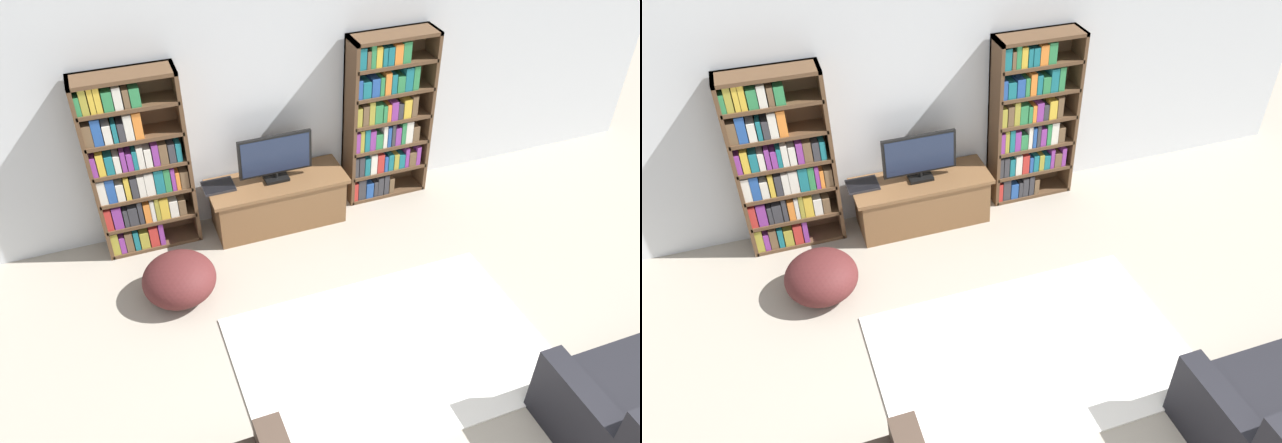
{
  "view_description": "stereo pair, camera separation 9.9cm",
  "coord_description": "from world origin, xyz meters",
  "views": [
    {
      "loc": [
        -1.52,
        -1.04,
        3.99
      ],
      "look_at": [
        -0.03,
        2.91,
        0.7
      ],
      "focal_mm": 35.0,
      "sensor_mm": 36.0,
      "label": 1
    },
    {
      "loc": [
        -1.43,
        -1.07,
        3.99
      ],
      "look_at": [
        -0.03,
        2.91,
        0.7
      ],
      "focal_mm": 35.0,
      "sensor_mm": 36.0,
      "label": 2
    }
  ],
  "objects": [
    {
      "name": "bookshelf_right",
      "position": [
        1.09,
        4.05,
        0.89
      ],
      "size": [
        0.89,
        0.3,
        1.8
      ],
      "color": "#513823",
      "rests_on": "ground_plane"
    },
    {
      "name": "beanbag_ottoman",
      "position": [
        -1.27,
        3.16,
        0.21
      ],
      "size": [
        0.65,
        0.65,
        0.42
      ],
      "primitive_type": "ellipsoid",
      "color": "#4C1E1E",
      "rests_on": "ground_plane"
    },
    {
      "name": "area_rug",
      "position": [
        0.21,
        1.91,
        0.01
      ],
      "size": [
        2.5,
        1.68,
        0.02
      ],
      "color": "white",
      "rests_on": "ground_plane"
    },
    {
      "name": "television",
      "position": [
        -0.11,
        3.92,
        0.78
      ],
      "size": [
        0.74,
        0.16,
        0.49
      ],
      "color": "black",
      "rests_on": "tv_stand"
    },
    {
      "name": "bookshelf_left",
      "position": [
        -1.41,
        4.04,
        0.88
      ],
      "size": [
        0.89,
        0.3,
        1.8
      ],
      "color": "#513823",
      "rests_on": "ground_plane"
    },
    {
      "name": "laptop",
      "position": [
        -0.69,
        3.99,
        0.53
      ],
      "size": [
        0.31,
        0.25,
        0.03
      ],
      "color": "#28282D",
      "rests_on": "tv_stand"
    },
    {
      "name": "wall_back",
      "position": [
        0.0,
        4.23,
        1.3
      ],
      "size": [
        8.8,
        0.06,
        2.6
      ],
      "color": "silver",
      "rests_on": "ground_plane"
    },
    {
      "name": "tv_stand",
      "position": [
        -0.11,
        3.9,
        0.26
      ],
      "size": [
        1.38,
        0.53,
        0.52
      ],
      "color": "brown",
      "rests_on": "ground_plane"
    }
  ]
}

